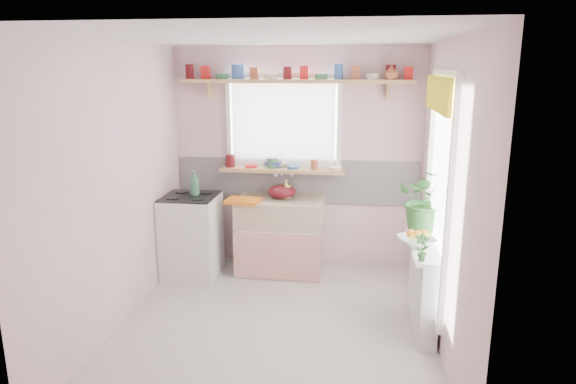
# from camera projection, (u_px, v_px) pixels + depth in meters

# --- Properties ---
(room) EXTENTS (3.20, 3.20, 3.20)m
(room) POSITION_uv_depth(u_px,v_px,m) (355.00, 161.00, 5.01)
(room) COLOR beige
(room) RESTS_ON ground
(sink_unit) EXTENTS (0.95, 0.65, 1.11)m
(sink_unit) POSITION_uv_depth(u_px,v_px,m) (280.00, 235.00, 5.76)
(sink_unit) COLOR white
(sink_unit) RESTS_ON ground
(cooker) EXTENTS (0.58, 0.58, 0.93)m
(cooker) POSITION_uv_depth(u_px,v_px,m) (192.00, 236.00, 5.65)
(cooker) COLOR white
(cooker) RESTS_ON ground
(radiator_ledge) EXTENTS (0.22, 0.95, 0.78)m
(radiator_ledge) POSITION_uv_depth(u_px,v_px,m) (423.00, 285.00, 4.53)
(radiator_ledge) COLOR white
(radiator_ledge) RESTS_ON ground
(windowsill) EXTENTS (1.40, 0.22, 0.04)m
(windowsill) POSITION_uv_depth(u_px,v_px,m) (282.00, 170.00, 5.77)
(windowsill) COLOR tan
(windowsill) RESTS_ON room
(pine_shelf) EXTENTS (2.52, 0.24, 0.04)m
(pine_shelf) POSITION_uv_depth(u_px,v_px,m) (296.00, 81.00, 5.51)
(pine_shelf) COLOR tan
(pine_shelf) RESTS_ON room
(shelf_crockery) EXTENTS (2.47, 0.11, 0.12)m
(shelf_crockery) POSITION_uv_depth(u_px,v_px,m) (296.00, 74.00, 5.49)
(shelf_crockery) COLOR #590F14
(shelf_crockery) RESTS_ON pine_shelf
(sill_crockery) EXTENTS (1.35, 0.11, 0.12)m
(sill_crockery) POSITION_uv_depth(u_px,v_px,m) (278.00, 163.00, 5.76)
(sill_crockery) COLOR #590F14
(sill_crockery) RESTS_ON windowsill
(dish_tray) EXTENTS (0.39, 0.31, 0.04)m
(dish_tray) POSITION_uv_depth(u_px,v_px,m) (243.00, 201.00, 5.52)
(dish_tray) COLOR orange
(dish_tray) RESTS_ON sink_unit
(colander) EXTENTS (0.32, 0.32, 0.14)m
(colander) POSITION_uv_depth(u_px,v_px,m) (282.00, 191.00, 5.70)
(colander) COLOR #4F0D15
(colander) RESTS_ON sink_unit
(jade_plant) EXTENTS (0.57, 0.50, 0.60)m
(jade_plant) POSITION_uv_depth(u_px,v_px,m) (426.00, 199.00, 4.75)
(jade_plant) COLOR #336A2A
(jade_plant) RESTS_ON radiator_ledge
(fruit_bowl) EXTENTS (0.39, 0.39, 0.08)m
(fruit_bowl) POSITION_uv_depth(u_px,v_px,m) (417.00, 241.00, 4.40)
(fruit_bowl) COLOR silver
(fruit_bowl) RESTS_ON radiator_ledge
(herb_pot) EXTENTS (0.13, 0.10, 0.23)m
(herb_pot) POSITION_uv_depth(u_px,v_px,m) (422.00, 247.00, 4.04)
(herb_pot) COLOR #33692A
(herb_pot) RESTS_ON radiator_ledge
(soap_bottle_sink) EXTENTS (0.10, 0.11, 0.20)m
(soap_bottle_sink) POSITION_uv_depth(u_px,v_px,m) (286.00, 189.00, 5.68)
(soap_bottle_sink) COLOR #F6F16D
(soap_bottle_sink) RESTS_ON sink_unit
(sill_cup) EXTENTS (0.13, 0.13, 0.10)m
(sill_cup) POSITION_uv_depth(u_px,v_px,m) (281.00, 163.00, 5.82)
(sill_cup) COLOR beige
(sill_cup) RESTS_ON windowsill
(sill_bowl) EXTENTS (0.24, 0.24, 0.07)m
(sill_bowl) POSITION_uv_depth(u_px,v_px,m) (274.00, 164.00, 5.82)
(sill_bowl) COLOR #2E4696
(sill_bowl) RESTS_ON windowsill
(shelf_vase) EXTENTS (0.15, 0.15, 0.15)m
(shelf_vase) POSITION_uv_depth(u_px,v_px,m) (392.00, 72.00, 5.30)
(shelf_vase) COLOR #A05831
(shelf_vase) RESTS_ON pine_shelf
(cooker_bottle) EXTENTS (0.13, 0.13, 0.27)m
(cooker_bottle) POSITION_uv_depth(u_px,v_px,m) (194.00, 183.00, 5.54)
(cooker_bottle) COLOR #3C7950
(cooker_bottle) RESTS_ON cooker
(fruit) EXTENTS (0.20, 0.14, 0.10)m
(fruit) POSITION_uv_depth(u_px,v_px,m) (418.00, 234.00, 4.39)
(fruit) COLOR orange
(fruit) RESTS_ON fruit_bowl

